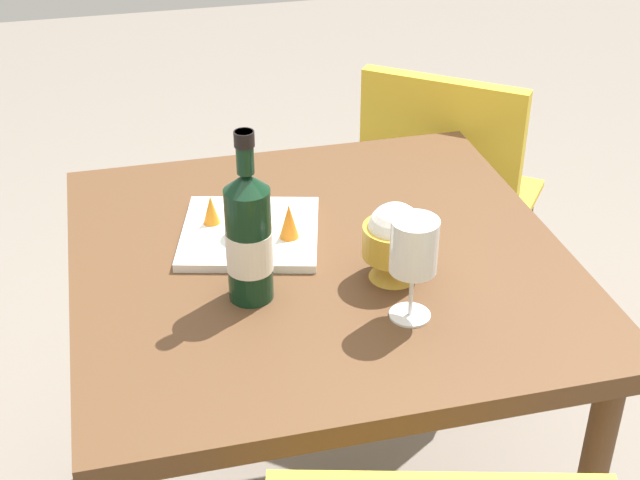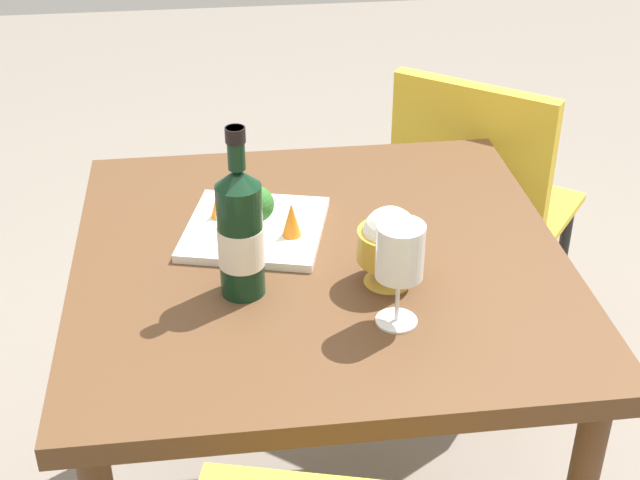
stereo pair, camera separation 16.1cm
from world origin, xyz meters
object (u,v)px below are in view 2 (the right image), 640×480
(wine_glass, at_px, (400,254))
(broccoli_floret, at_px, (256,205))
(carrot_garnish_left, at_px, (218,204))
(carrot_garnish_right, at_px, (292,219))
(chair_near_window, at_px, (477,196))
(wine_bottle, at_px, (240,232))
(rice_bowl, at_px, (390,245))
(serving_plate, at_px, (255,229))

(wine_glass, height_order, broccoli_floret, wine_glass)
(carrot_garnish_left, bearing_deg, carrot_garnish_right, -33.18)
(carrot_garnish_right, bearing_deg, chair_near_window, 45.34)
(wine_bottle, height_order, rice_bowl, wine_bottle)
(rice_bowl, bearing_deg, carrot_garnish_right, 135.67)
(chair_near_window, xyz_separation_m, carrot_garnish_left, (-0.65, -0.44, 0.26))
(carrot_garnish_right, bearing_deg, carrot_garnish_left, 146.82)
(wine_bottle, relative_size, serving_plate, 0.99)
(rice_bowl, relative_size, broccoli_floret, 1.65)
(wine_glass, height_order, carrot_garnish_right, wine_glass)
(wine_glass, relative_size, broccoli_floret, 2.09)
(chair_near_window, height_order, broccoli_floret, same)
(serving_plate, bearing_deg, wine_bottle, -99.45)
(serving_plate, distance_m, broccoli_floret, 0.06)
(wine_glass, distance_m, broccoli_floret, 0.37)
(wine_glass, xyz_separation_m, broccoli_floret, (-0.20, 0.30, -0.06))
(chair_near_window, distance_m, wine_glass, 0.94)
(wine_bottle, distance_m, rice_bowl, 0.25)
(carrot_garnish_right, bearing_deg, wine_bottle, -123.39)
(wine_bottle, bearing_deg, carrot_garnish_left, 98.10)
(serving_plate, bearing_deg, wine_glass, -56.15)
(wine_glass, bearing_deg, broccoli_floret, 124.65)
(serving_plate, bearing_deg, chair_near_window, 39.40)
(wine_bottle, distance_m, carrot_garnish_left, 0.25)
(wine_glass, bearing_deg, serving_plate, 123.85)
(wine_glass, bearing_deg, wine_bottle, 153.90)
(broccoli_floret, height_order, carrot_garnish_right, broccoli_floret)
(chair_near_window, bearing_deg, serving_plate, -102.56)
(carrot_garnish_right, bearing_deg, wine_glass, -61.68)
(broccoli_floret, bearing_deg, carrot_garnish_left, 141.80)
(rice_bowl, distance_m, carrot_garnish_left, 0.37)
(rice_bowl, height_order, serving_plate, rice_bowl)
(carrot_garnish_left, xyz_separation_m, carrot_garnish_right, (0.13, -0.09, 0.01))
(wine_bottle, distance_m, carrot_garnish_right, 0.19)
(wine_bottle, relative_size, wine_glass, 1.68)
(serving_plate, height_order, broccoli_floret, broccoli_floret)
(wine_bottle, xyz_separation_m, carrot_garnish_right, (0.10, 0.15, -0.07))
(rice_bowl, distance_m, broccoli_floret, 0.28)
(serving_plate, height_order, carrot_garnish_right, carrot_garnish_right)
(wine_glass, xyz_separation_m, serving_plate, (-0.21, 0.31, -0.12))
(serving_plate, relative_size, carrot_garnish_left, 5.38)
(rice_bowl, distance_m, serving_plate, 0.30)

